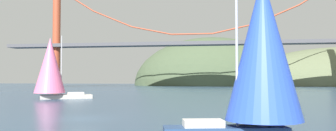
% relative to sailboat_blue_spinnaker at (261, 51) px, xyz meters
% --- Properties ---
extents(ground_plane, '(360.00, 360.00, 0.00)m').
position_rel_sailboat_blue_spinnaker_xyz_m(ground_plane, '(-13.01, 7.18, -4.57)').
color(ground_plane, '#2D4760').
extents(headland_center, '(70.71, 44.00, 43.69)m').
position_rel_sailboat_blue_spinnaker_xyz_m(headland_center, '(-8.01, 142.18, -4.57)').
color(headland_center, '#425138').
rests_on(headland_center, ground_plane).
extents(suspension_bridge, '(136.12, 6.00, 36.78)m').
position_rel_sailboat_blue_spinnaker_xyz_m(suspension_bridge, '(-13.01, 102.18, 11.89)').
color(suspension_bridge, '#A34228').
rests_on(suspension_bridge, ground_plane).
extents(sailboat_blue_spinnaker, '(7.75, 4.85, 8.92)m').
position_rel_sailboat_blue_spinnaker_xyz_m(sailboat_blue_spinnaker, '(0.00, 0.00, 0.00)').
color(sailboat_blue_spinnaker, navy).
rests_on(sailboat_blue_spinnaker, ground_plane).
extents(sailboat_pink_spinnaker, '(9.32, 7.28, 9.84)m').
position_rel_sailboat_blue_spinnaker_xyz_m(sailboat_pink_spinnaker, '(-28.32, 31.62, 0.30)').
color(sailboat_pink_spinnaker, '#B7B2A8').
rests_on(sailboat_pink_spinnaker, ground_plane).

